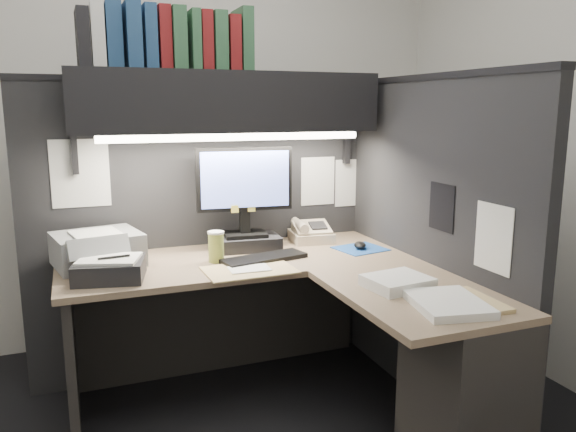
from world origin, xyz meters
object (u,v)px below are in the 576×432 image
Objects in this scene: overhead_shelf at (227,102)px; printer at (97,249)px; coffee_cup at (216,248)px; telephone at (311,233)px; keyboard at (264,258)px; desk at (343,345)px; notebook_stack at (110,270)px; monitor at (245,209)px.

overhead_shelf is 4.03× the size of printer.
coffee_cup is (-0.13, -0.22, -0.70)m from overhead_shelf.
keyboard is at bearing -135.00° from telephone.
notebook_stack reaches higher than desk.
coffee_cup reaches higher than notebook_stack.
coffee_cup reaches higher than telephone.
keyboard is (0.09, -0.28, -0.76)m from overhead_shelf.
overhead_shelf is 0.75m from coffee_cup.
telephone reaches higher than desk.
notebook_stack is at bearing -155.32° from telephone.
printer reaches higher than coffee_cup.
monitor reaches higher than desk.
printer is at bearing -172.02° from monitor.
telephone is 0.59× the size of printer.
coffee_cup is 0.57m from printer.
notebook_stack is at bearing -151.27° from monitor.
telephone is (0.47, 0.01, -0.73)m from overhead_shelf.
overhead_shelf is 1.02m from notebook_stack.
telephone is 1.15m from printer.
coffee_cup is at bearing -151.60° from telephone.
printer is at bearing 97.73° from notebook_stack.
keyboard is 0.48m from telephone.
desk is at bearing -23.87° from notebook_stack.
keyboard is 0.73m from notebook_stack.
printer is at bearing -168.95° from telephone.
printer is (-0.75, -0.03, -0.14)m from monitor.
overhead_shelf reaches higher than notebook_stack.
coffee_cup reaches higher than keyboard.
keyboard is 1.12× the size of printer.
desk is 5.86× the size of notebook_stack.
telephone is at bearing 77.23° from desk.
keyboard is at bearing -79.34° from monitor.
coffee_cup is at bearing -120.45° from overhead_shelf.
telephone is at bearing -8.17° from printer.
overhead_shelf is at bearing 27.84° from notebook_stack.
keyboard is at bearing -27.65° from printer.
overhead_shelf is 5.35× the size of notebook_stack.
printer is (-1.15, -0.07, 0.03)m from telephone.
desk is 11.97× the size of coffee_cup.
desk is 4.42× the size of printer.
printer is at bearing -174.52° from overhead_shelf.
keyboard is at bearing 4.09° from notebook_stack.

